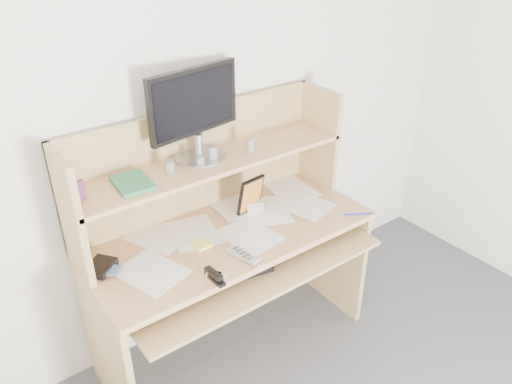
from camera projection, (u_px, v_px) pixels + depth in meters
back_wall at (192, 115)px, 2.39m from camera, size 3.60×0.04×2.50m
desk at (223, 234)px, 2.50m from camera, size 1.40×0.70×1.30m
paper_clutter at (232, 231)px, 2.41m from camera, size 1.32×0.54×0.01m
keyboard at (215, 272)px, 2.28m from camera, size 0.54×0.28×0.04m
tv_remote at (243, 255)px, 2.23m from camera, size 0.09×0.17×0.02m
flip_phone at (216, 273)px, 2.11m from camera, size 0.08×0.09×0.02m
stapler at (215, 276)px, 2.08m from camera, size 0.03×0.12×0.04m
wallet at (101, 267)px, 2.14m from camera, size 0.16×0.16×0.03m
sticky_note_pad at (201, 245)px, 2.31m from camera, size 0.08×0.08×0.01m
digital_camera at (255, 206)px, 2.56m from camera, size 0.09×0.06×0.05m
game_case at (251, 195)px, 2.51m from camera, size 0.14×0.03×0.20m
blue_pen at (358, 214)px, 2.54m from camera, size 0.13×0.08×0.01m
card_box at (77, 192)px, 1.99m from camera, size 0.07×0.04×0.09m
shelf_book at (132, 183)px, 2.13m from camera, size 0.16×0.21×0.02m
chip_stack_a at (170, 167)px, 2.22m from camera, size 0.05×0.05×0.06m
chip_stack_b at (212, 154)px, 2.32m from camera, size 0.06×0.06×0.07m
chip_stack_c at (200, 162)px, 2.28m from camera, size 0.04×0.04×0.05m
chip_stack_d at (251, 146)px, 2.41m from camera, size 0.05×0.05×0.07m
monitor at (195, 111)px, 2.27m from camera, size 0.49×0.25×0.43m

